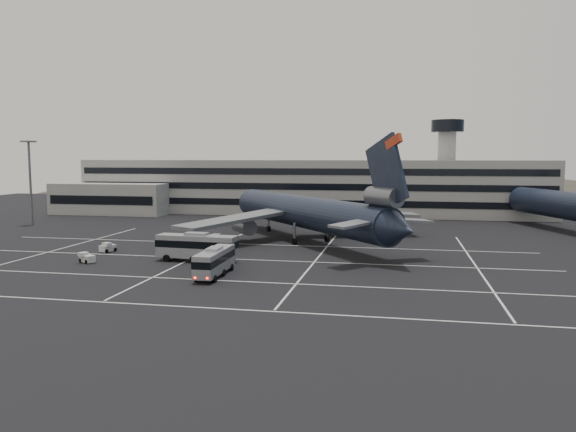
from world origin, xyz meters
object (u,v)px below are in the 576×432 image
object	(u,v)px
bus_near	(215,260)
uld_cluster	(202,244)
bus_far	(197,246)
tug_a	(107,248)
trijet_main	(307,212)

from	to	relation	value
bus_near	uld_cluster	size ratio (longest dim) A/B	0.74
bus_near	uld_cluster	bearing A→B (deg)	113.33
bus_near	bus_far	bearing A→B (deg)	121.70
bus_near	tug_a	bearing A→B (deg)	147.64
bus_far	tug_a	size ratio (longest dim) A/B	4.35
bus_near	bus_far	world-z (taller)	bus_far
uld_cluster	bus_near	bearing A→B (deg)	-65.84
bus_far	uld_cluster	world-z (taller)	bus_far
tug_a	bus_near	bearing A→B (deg)	-13.18
trijet_main	bus_near	bearing A→B (deg)	-140.72
bus_far	tug_a	distance (m)	17.29
trijet_main	bus_far	world-z (taller)	trijet_main
trijet_main	uld_cluster	xyz separation A→B (m)	(-15.43, -10.31, -4.45)
bus_near	bus_far	xyz separation A→B (m)	(-5.63, 8.82, 0.29)
trijet_main	tug_a	distance (m)	33.41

